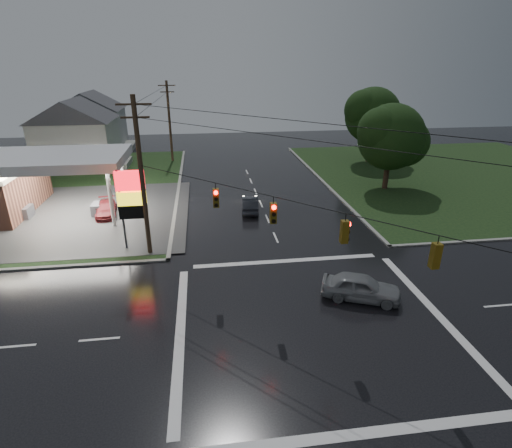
{
  "coord_description": "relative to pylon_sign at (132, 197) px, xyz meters",
  "views": [
    {
      "loc": [
        -5.39,
        -17.18,
        12.99
      ],
      "look_at": [
        -2.14,
        6.77,
        3.0
      ],
      "focal_mm": 28.0,
      "sensor_mm": 36.0,
      "label": 1
    }
  ],
  "objects": [
    {
      "name": "ground",
      "position": [
        10.5,
        -10.5,
        -4.01
      ],
      "size": [
        120.0,
        120.0,
        0.0
      ],
      "primitive_type": "plane",
      "color": "black",
      "rests_on": "ground"
    },
    {
      "name": "grass_nw",
      "position": [
        -15.5,
        15.5,
        -3.97
      ],
      "size": [
        36.0,
        36.0,
        0.08
      ],
      "primitive_type": "cube",
      "color": "black",
      "rests_on": "ground"
    },
    {
      "name": "grass_ne",
      "position": [
        36.5,
        15.5,
        -3.97
      ],
      "size": [
        36.0,
        36.0,
        0.08
      ],
      "primitive_type": "cube",
      "color": "black",
      "rests_on": "ground"
    },
    {
      "name": "pylon_sign",
      "position": [
        0.0,
        0.0,
        0.0
      ],
      "size": [
        2.0,
        0.35,
        6.0
      ],
      "color": "#59595E",
      "rests_on": "ground"
    },
    {
      "name": "utility_pole_nw",
      "position": [
        1.0,
        -1.0,
        1.71
      ],
      "size": [
        2.2,
        0.32,
        11.0
      ],
      "color": "#382619",
      "rests_on": "ground"
    },
    {
      "name": "utility_pole_n",
      "position": [
        1.0,
        27.5,
        1.46
      ],
      "size": [
        2.2,
        0.32,
        10.5
      ],
      "color": "#382619",
      "rests_on": "ground"
    },
    {
      "name": "traffic_signals",
      "position": [
        10.52,
        -10.52,
        2.47
      ],
      "size": [
        26.87,
        26.87,
        1.47
      ],
      "color": "black",
      "rests_on": "ground"
    },
    {
      "name": "house_near",
      "position": [
        -10.45,
        25.5,
        0.39
      ],
      "size": [
        11.05,
        8.48,
        8.6
      ],
      "color": "silver",
      "rests_on": "ground"
    },
    {
      "name": "house_far",
      "position": [
        -11.45,
        37.5,
        0.39
      ],
      "size": [
        11.05,
        8.48,
        8.6
      ],
      "color": "silver",
      "rests_on": "ground"
    },
    {
      "name": "tree_ne_near",
      "position": [
        24.64,
        11.49,
        1.55
      ],
      "size": [
        7.99,
        6.8,
        8.98
      ],
      "color": "black",
      "rests_on": "ground"
    },
    {
      "name": "tree_ne_far",
      "position": [
        27.65,
        23.49,
        2.17
      ],
      "size": [
        8.46,
        7.2,
        9.8
      ],
      "color": "black",
      "rests_on": "ground"
    },
    {
      "name": "car_north",
      "position": [
        9.23,
        6.68,
        -3.32
      ],
      "size": [
        1.88,
        4.3,
        1.37
      ],
      "primitive_type": "imported",
      "rotation": [
        0.0,
        0.0,
        3.04
      ],
      "color": "#202329",
      "rests_on": "ground"
    },
    {
      "name": "car_crossing",
      "position": [
        13.84,
        -8.71,
        -3.24
      ],
      "size": [
        4.86,
        3.41,
        1.54
      ],
      "primitive_type": "imported",
      "rotation": [
        0.0,
        0.0,
        1.18
      ],
      "color": "gray",
      "rests_on": "ground"
    },
    {
      "name": "car_pump",
      "position": [
        -3.68,
        7.29,
        -3.39
      ],
      "size": [
        2.32,
        4.46,
        1.23
      ],
      "primitive_type": "imported",
      "rotation": [
        0.0,
        0.0,
        0.14
      ],
      "color": "maroon",
      "rests_on": "ground"
    }
  ]
}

